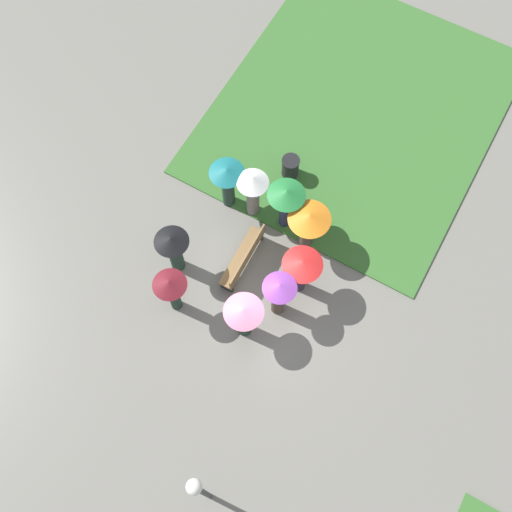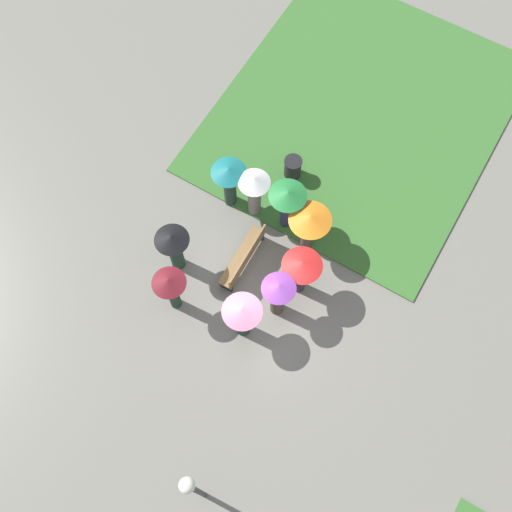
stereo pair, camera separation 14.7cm
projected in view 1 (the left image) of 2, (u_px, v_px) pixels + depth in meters
ground_plane at (265, 305)px, 17.80m from camera, size 90.00×90.00×0.00m
lawn_patch_near at (356, 112)px, 20.23m from camera, size 9.63×8.24×0.06m
park_bench at (244, 257)px, 17.84m from camera, size 2.00×0.48×0.90m
lamp_post at (200, 491)px, 13.22m from camera, size 0.32×0.32×4.52m
trash_bin at (290, 167)px, 19.04m from camera, size 0.54×0.54×0.79m
crowd_person_black at (173, 248)px, 17.12m from camera, size 0.94×0.94×1.90m
crowd_person_pink at (244, 316)px, 16.43m from camera, size 1.05×1.05×1.79m
crowd_person_green at (286, 200)px, 17.46m from camera, size 1.06×1.06×1.95m
crowd_person_teal at (227, 181)px, 17.89m from camera, size 0.99×0.99×1.89m
crowd_person_maroon at (171, 289)px, 16.56m from camera, size 0.91×0.91×1.89m
crowd_person_white at (253, 189)px, 17.71m from camera, size 0.90×0.90×1.99m
crowd_person_purple at (279, 294)px, 16.66m from camera, size 0.91×0.91×1.88m
crowd_person_red at (302, 269)px, 16.83m from camera, size 1.08×1.08×1.81m
crowd_person_orange at (309, 223)px, 17.32m from camera, size 1.18×1.18×1.78m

